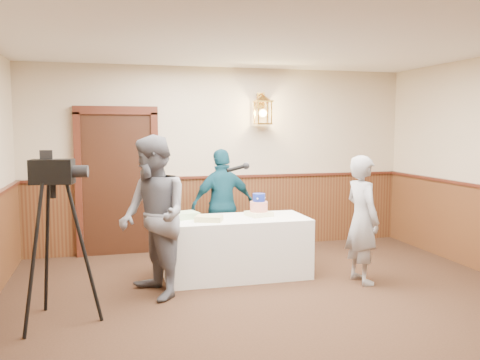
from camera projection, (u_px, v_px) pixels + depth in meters
The scene contains 10 objects.
ground at pixel (307, 333), 4.68m from camera, with size 7.00×7.00×0.00m, color #301E12.
room_shell at pixel (286, 165), 4.94m from camera, with size 6.02×7.02×2.81m.
display_table at pixel (236, 247), 6.42m from camera, with size 1.80×0.80×0.75m, color white.
tiered_cake at pixel (259, 207), 6.51m from camera, with size 0.35×0.35×0.29m.
sheet_cake_yellow at pixel (209, 218), 6.16m from camera, with size 0.32×0.24×0.07m, color #D3D680.
sheet_cake_green at pixel (184, 215), 6.35m from camera, with size 0.33×0.26×0.08m, color #ABE5A1.
interviewer at pixel (153, 217), 5.57m from camera, with size 1.61×1.04×1.81m.
baker at pixel (362, 219), 6.13m from camera, with size 0.57×0.37×1.55m, color gray.
assistant_p at pixel (223, 205), 7.16m from camera, with size 0.93×0.39×1.59m, color #114254.
tv_camera_rig at pixel (55, 251), 4.84m from camera, with size 0.62×0.58×1.59m.
Camera 1 is at (-1.74, -4.20, 1.88)m, focal length 38.00 mm.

